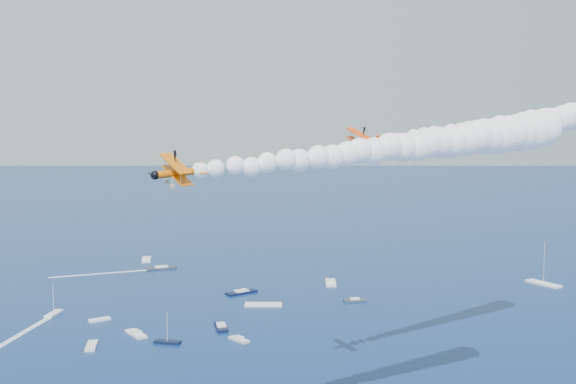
{
  "coord_description": "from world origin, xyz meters",
  "views": [
    {
      "loc": [
        -2.29,
        -92.36,
        59.09
      ],
      "look_at": [
        7.89,
        16.52,
        48.32
      ],
      "focal_mm": 42.23,
      "sensor_mm": 36.0,
      "label": 1
    }
  ],
  "objects": [
    {
      "name": "boat_wakes",
      "position": [
        -58.52,
        101.83,
        0.03
      ],
      "size": [
        37.04,
        176.58,
        0.04
      ],
      "color": "white",
      "rests_on": "ground"
    },
    {
      "name": "smoke_trail_lead",
      "position": [
        55.39,
        51.97,
        58.52
      ],
      "size": [
        74.15,
        63.54,
        12.25
      ],
      "primitive_type": null,
      "rotation": [
        0.0,
        0.0,
        3.64
      ],
      "color": "white"
    },
    {
      "name": "spectator_boats",
      "position": [
        -0.44,
        117.8,
        0.35
      ],
      "size": [
        231.01,
        185.05,
        0.7
      ],
      "color": "#2D313D",
      "rests_on": "ground"
    },
    {
      "name": "biplane_lead",
      "position": [
        24.16,
        35.09,
        55.77
      ],
      "size": [
        11.5,
        12.59,
        8.55
      ],
      "primitive_type": null,
      "rotation": [
        -0.36,
        0.07,
        3.64
      ],
      "color": "#FF4105"
    },
    {
      "name": "biplane_trail",
      "position": [
        -8.38,
        -2.04,
        52.86
      ],
      "size": [
        10.25,
        11.53,
        7.57
      ],
      "primitive_type": null,
      "rotation": [
        -0.28,
        0.07,
        3.54
      ],
      "color": "#DC6004"
    },
    {
      "name": "smoke_trail_trail",
      "position": [
        24.34,
        11.73,
        55.61
      ],
      "size": [
        73.84,
        55.32,
        12.25
      ],
      "primitive_type": null,
      "rotation": [
        0.0,
        0.0,
        3.54
      ],
      "color": "white"
    }
  ]
}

